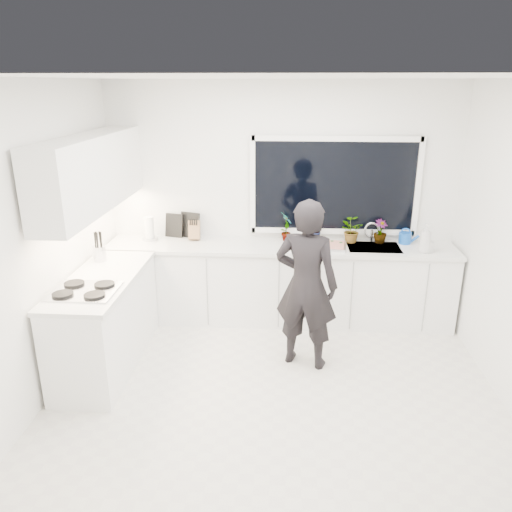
{
  "coord_description": "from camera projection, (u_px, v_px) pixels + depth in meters",
  "views": [
    {
      "loc": [
        0.09,
        -3.93,
        2.66
      ],
      "look_at": [
        -0.2,
        0.4,
        1.15
      ],
      "focal_mm": 35.0,
      "sensor_mm": 36.0,
      "label": 1
    }
  ],
  "objects": [
    {
      "name": "floor",
      "position": [
        275.0,
        390.0,
        4.59
      ],
      "size": [
        4.0,
        3.5,
        0.02
      ],
      "primitive_type": "cube",
      "color": "beige",
      "rests_on": "ground"
    },
    {
      "name": "wall_back",
      "position": [
        281.0,
        202.0,
        5.8
      ],
      "size": [
        4.0,
        0.02,
        2.7
      ],
      "primitive_type": "cube",
      "color": "white",
      "rests_on": "ground"
    },
    {
      "name": "wall_left",
      "position": [
        42.0,
        245.0,
        4.27
      ],
      "size": [
        0.02,
        3.5,
        2.7
      ],
      "primitive_type": "cube",
      "color": "white",
      "rests_on": "ground"
    },
    {
      "name": "ceiling",
      "position": [
        279.0,
        76.0,
        3.69
      ],
      "size": [
        4.0,
        3.5,
        0.02
      ],
      "primitive_type": "cube",
      "color": "white",
      "rests_on": "wall_back"
    },
    {
      "name": "window",
      "position": [
        334.0,
        186.0,
        5.66
      ],
      "size": [
        1.8,
        0.02,
        1.0
      ],
      "primitive_type": "cube",
      "color": "black",
      "rests_on": "wall_back"
    },
    {
      "name": "base_cabinets_back",
      "position": [
        279.0,
        284.0,
        5.8
      ],
      "size": [
        3.92,
        0.58,
        0.88
      ],
      "primitive_type": "cube",
      "color": "white",
      "rests_on": "floor"
    },
    {
      "name": "base_cabinets_left",
      "position": [
        106.0,
        323.0,
        4.87
      ],
      "size": [
        0.58,
        1.6,
        0.88
      ],
      "primitive_type": "cube",
      "color": "white",
      "rests_on": "floor"
    },
    {
      "name": "countertop_back",
      "position": [
        280.0,
        247.0,
        5.64
      ],
      "size": [
        3.94,
        0.62,
        0.04
      ],
      "primitive_type": "cube",
      "color": "silver",
      "rests_on": "base_cabinets_back"
    },
    {
      "name": "countertop_left",
      "position": [
        101.0,
        279.0,
        4.72
      ],
      "size": [
        0.62,
        1.6,
        0.04
      ],
      "primitive_type": "cube",
      "color": "silver",
      "rests_on": "base_cabinets_left"
    },
    {
      "name": "upper_cabinets",
      "position": [
        92.0,
        173.0,
        4.75
      ],
      "size": [
        0.34,
        2.1,
        0.7
      ],
      "primitive_type": "cube",
      "color": "white",
      "rests_on": "wall_left"
    },
    {
      "name": "sink",
      "position": [
        373.0,
        251.0,
        5.59
      ],
      "size": [
        0.58,
        0.42,
        0.14
      ],
      "primitive_type": "cube",
      "color": "silver",
      "rests_on": "countertop_back"
    },
    {
      "name": "faucet",
      "position": [
        372.0,
        233.0,
        5.73
      ],
      "size": [
        0.03,
        0.03,
        0.22
      ],
      "primitive_type": "cylinder",
      "color": "silver",
      "rests_on": "countertop_back"
    },
    {
      "name": "stovetop",
      "position": [
        84.0,
        290.0,
        4.38
      ],
      "size": [
        0.56,
        0.48,
        0.03
      ],
      "primitive_type": "cube",
      "color": "black",
      "rests_on": "countertop_left"
    },
    {
      "name": "person",
      "position": [
        306.0,
        285.0,
        4.74
      ],
      "size": [
        0.7,
        0.56,
        1.68
      ],
      "primitive_type": "imported",
      "rotation": [
        0.0,
        0.0,
        2.85
      ],
      "color": "black",
      "rests_on": "floor"
    },
    {
      "name": "pizza_tray",
      "position": [
        325.0,
        246.0,
        5.58
      ],
      "size": [
        0.5,
        0.4,
        0.03
      ],
      "primitive_type": "cube",
      "rotation": [
        0.0,
        0.0,
        -0.14
      ],
      "color": "silver",
      "rests_on": "countertop_back"
    },
    {
      "name": "pizza",
      "position": [
        325.0,
        244.0,
        5.57
      ],
      "size": [
        0.45,
        0.35,
        0.01
      ],
      "primitive_type": "cube",
      "rotation": [
        0.0,
        0.0,
        -0.14
      ],
      "color": "#CA421B",
      "rests_on": "pizza_tray"
    },
    {
      "name": "watering_can",
      "position": [
        405.0,
        238.0,
        5.68
      ],
      "size": [
        0.17,
        0.17,
        0.13
      ],
      "primitive_type": "cylinder",
      "rotation": [
        0.0,
        0.0,
        0.28
      ],
      "color": "blue",
      "rests_on": "countertop_back"
    },
    {
      "name": "paper_towel_roll",
      "position": [
        149.0,
        229.0,
        5.79
      ],
      "size": [
        0.13,
        0.13,
        0.26
      ],
      "primitive_type": "cylinder",
      "rotation": [
        0.0,
        0.0,
        -0.23
      ],
      "color": "white",
      "rests_on": "countertop_back"
    },
    {
      "name": "knife_block",
      "position": [
        194.0,
        231.0,
        5.81
      ],
      "size": [
        0.14,
        0.11,
        0.22
      ],
      "primitive_type": "cube",
      "rotation": [
        0.0,
        0.0,
        0.07
      ],
      "color": "brown",
      "rests_on": "countertop_back"
    },
    {
      "name": "utensil_crock",
      "position": [
        100.0,
        253.0,
        5.12
      ],
      "size": [
        0.15,
        0.15,
        0.16
      ],
      "primitive_type": "cylinder",
      "rotation": [
        0.0,
        0.0,
        0.16
      ],
      "color": "silver",
      "rests_on": "countertop_left"
    },
    {
      "name": "picture_frame_large",
      "position": [
        174.0,
        225.0,
        5.91
      ],
      "size": [
        0.22,
        0.07,
        0.28
      ],
      "primitive_type": "cube",
      "rotation": [
        0.0,
        0.0,
        -0.25
      ],
      "color": "black",
      "rests_on": "countertop_back"
    },
    {
      "name": "picture_frame_small",
      "position": [
        190.0,
        225.0,
        5.89
      ],
      "size": [
        0.24,
        0.1,
        0.3
      ],
      "primitive_type": "cube",
      "rotation": [
        0.0,
        0.0,
        -0.35
      ],
      "color": "black",
      "rests_on": "countertop_back"
    },
    {
      "name": "herb_plants",
      "position": [
        337.0,
        230.0,
        5.71
      ],
      "size": [
        1.24,
        0.33,
        0.34
      ],
      "color": "#26662D",
      "rests_on": "countertop_back"
    },
    {
      "name": "soap_bottles",
      "position": [
        426.0,
        240.0,
        5.35
      ],
      "size": [
        0.18,
        0.17,
        0.32
      ],
      "color": "#D8BF66",
      "rests_on": "countertop_back"
    }
  ]
}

